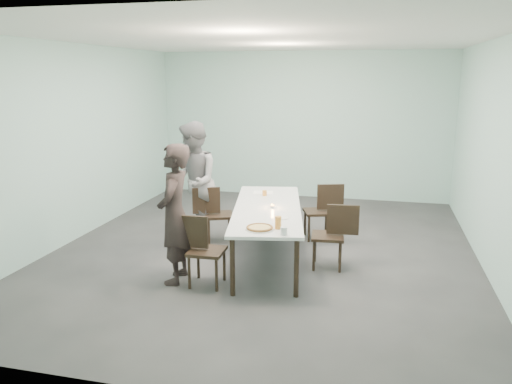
% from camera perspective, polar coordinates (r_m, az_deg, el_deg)
% --- Properties ---
extents(ground, '(7.00, 7.00, 0.00)m').
position_cam_1_polar(ground, '(7.41, 0.95, -6.66)').
color(ground, '#333335').
rests_on(ground, ground).
extents(room_shell, '(6.02, 7.02, 3.01)m').
position_cam_1_polar(room_shell, '(6.99, 1.01, 9.15)').
color(room_shell, '#A5D0C8').
rests_on(room_shell, ground).
extents(table, '(1.38, 2.72, 0.75)m').
position_cam_1_polar(table, '(6.87, 1.31, -2.21)').
color(table, white).
rests_on(table, ground).
extents(chair_near_left, '(0.62, 0.43, 0.87)m').
position_cam_1_polar(chair_near_left, '(6.13, -6.39, -6.08)').
color(chair_near_left, black).
rests_on(chair_near_left, ground).
extents(chair_far_left, '(0.65, 0.55, 0.87)m').
position_cam_1_polar(chair_far_left, '(7.64, -4.86, -2.16)').
color(chair_far_left, black).
rests_on(chair_far_left, ground).
extents(chair_near_right, '(0.63, 0.45, 0.87)m').
position_cam_1_polar(chair_near_right, '(6.70, 8.91, -4.48)').
color(chair_near_right, black).
rests_on(chair_near_right, ground).
extents(chair_far_right, '(0.65, 0.53, 0.87)m').
position_cam_1_polar(chair_far_right, '(7.88, 7.69, -1.75)').
color(chair_far_right, black).
rests_on(chair_far_right, ground).
extents(diner_near, '(0.49, 0.68, 1.73)m').
position_cam_1_polar(diner_near, '(6.17, -9.29, -2.51)').
color(diner_near, black).
rests_on(diner_near, ground).
extents(diner_far, '(1.03, 1.12, 1.85)m').
position_cam_1_polar(diner_far, '(7.63, -7.22, 1.06)').
color(diner_far, slate).
rests_on(diner_far, ground).
extents(pizza, '(0.34, 0.34, 0.04)m').
position_cam_1_polar(pizza, '(5.88, 0.42, -4.13)').
color(pizza, white).
rests_on(pizza, table).
extents(side_plate, '(0.18, 0.18, 0.01)m').
position_cam_1_polar(side_plate, '(6.34, 2.91, -2.97)').
color(side_plate, white).
rests_on(side_plate, table).
extents(beer_glass, '(0.08, 0.08, 0.15)m').
position_cam_1_polar(beer_glass, '(5.89, 2.55, -3.52)').
color(beer_glass, orange).
rests_on(beer_glass, table).
extents(water_tumbler, '(0.08, 0.08, 0.09)m').
position_cam_1_polar(water_tumbler, '(5.69, 3.20, -4.47)').
color(water_tumbler, silver).
rests_on(water_tumbler, table).
extents(tealight, '(0.06, 0.06, 0.05)m').
position_cam_1_polar(tealight, '(6.81, 1.89, -1.68)').
color(tealight, silver).
rests_on(tealight, table).
extents(amber_tumbler, '(0.07, 0.07, 0.08)m').
position_cam_1_polar(amber_tumbler, '(7.50, 0.98, -0.11)').
color(amber_tumbler, orange).
rests_on(amber_tumbler, table).
extents(menu, '(0.34, 0.27, 0.01)m').
position_cam_1_polar(menu, '(7.70, 0.83, -0.05)').
color(menu, silver).
rests_on(menu, table).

